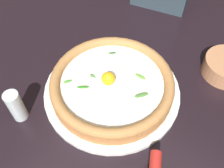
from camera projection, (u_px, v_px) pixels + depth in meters
The scene contains 4 objects.
ground_plane at pixel (110, 79), 0.65m from camera, with size 2.40×2.40×0.03m, color black.
pizza_plate at pixel (112, 91), 0.60m from camera, with size 0.32×0.32×0.01m, color white.
pizza at pixel (112, 84), 0.58m from camera, with size 0.28×0.28×0.06m.
pepper_shaker at pixel (16, 106), 0.54m from camera, with size 0.03×0.03×0.08m, color silver.
Camera 1 is at (-0.25, 0.32, 0.49)m, focal length 40.81 mm.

